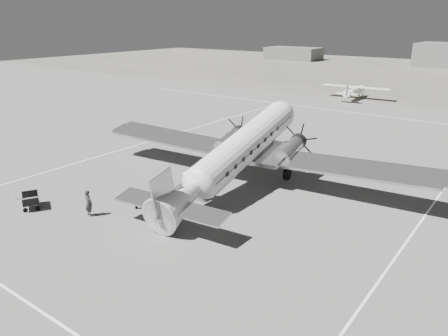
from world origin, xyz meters
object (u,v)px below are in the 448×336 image
light_plane_left (355,92)px  baggage_cart_near (145,203)px  ground_crew (89,203)px  ramp_agent (160,195)px  passenger (186,182)px  shed_secondary (293,53)px  dc3_airliner (239,153)px  baggage_cart_far (31,201)px

light_plane_left → baggage_cart_near: size_ratio=7.85×
light_plane_left → ground_crew: light_plane_left is taller
light_plane_left → ramp_agent: light_plane_left is taller
passenger → shed_secondary: bearing=35.2°
dc3_airliner → baggage_cart_far: (-9.87, -12.52, -2.38)m
ground_crew → ramp_agent: ground_crew is taller
baggage_cart_far → baggage_cart_near: bearing=64.7°
ground_crew → dc3_airliner: bearing=-111.2°
baggage_cart_near → baggage_cart_far: baggage_cart_far is taller
shed_secondary → baggage_cart_near: (50.19, -117.66, -1.58)m
dc3_airliner → passenger: size_ratio=16.78×
dc3_airliner → passenger: bearing=-130.9°
dc3_airliner → ramp_agent: bearing=-115.9°
light_plane_left → ground_crew: bearing=-90.6°
shed_secondary → dc3_airliner: size_ratio=0.59×
shed_secondary → ground_crew: size_ratio=9.38×
ground_crew → shed_secondary: bearing=-63.6°
baggage_cart_far → ground_crew: ground_crew is taller
baggage_cart_near → ground_crew: (-2.31, -3.19, 0.54)m
shed_secondary → light_plane_left: 78.19m
shed_secondary → passenger: 124.39m
ground_crew → passenger: 7.71m
baggage_cart_far → ramp_agent: size_ratio=1.10×
ramp_agent → passenger: 3.01m
shed_secondary → light_plane_left: bearing=-54.4°
ground_crew → ramp_agent: bearing=-118.9°
baggage_cart_near → dc3_airliner: bearing=60.0°
baggage_cart_far → ramp_agent: bearing=68.0°
ramp_agent → passenger: (-0.09, 3.01, 0.06)m
ramp_agent → passenger: passenger is taller
light_plane_left → baggage_cart_near: light_plane_left is taller
baggage_cart_far → shed_secondary: bearing=138.8°
ground_crew → baggage_cart_far: bearing=25.1°
dc3_airliner → ground_crew: (-5.29, -10.83, -1.95)m
shed_secondary → passenger: size_ratio=9.88×
dc3_airliner → baggage_cart_far: dc3_airliner is taller
dc3_airliner → baggage_cart_far: bearing=-133.6°
baggage_cart_near → baggage_cart_far: bearing=-153.4°
baggage_cart_near → passenger: passenger is taller
light_plane_left → baggage_cart_near: bearing=-88.0°
light_plane_left → ramp_agent: (5.15, -53.08, -0.36)m
dc3_airliner → shed_secondary: bearing=110.5°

